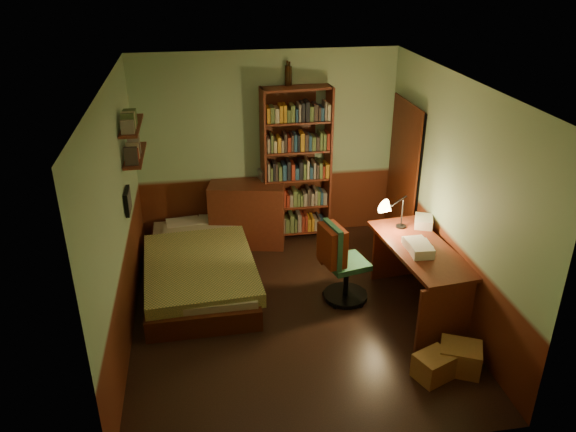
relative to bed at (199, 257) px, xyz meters
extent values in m
cube|color=black|center=(1.00, -0.85, -0.35)|extent=(3.50, 4.00, 0.02)
cube|color=silver|center=(1.00, -0.85, 2.27)|extent=(3.50, 4.00, 0.02)
cube|color=#94B98D|center=(1.00, 1.16, 0.96)|extent=(3.50, 0.02, 2.60)
cube|color=#94B98D|center=(-0.76, -0.85, 0.96)|extent=(0.02, 4.00, 2.60)
cube|color=#94B98D|center=(2.76, -0.85, 0.96)|extent=(0.02, 4.00, 2.60)
cube|color=#94B98D|center=(1.00, -2.86, 0.96)|extent=(3.50, 0.02, 2.60)
cube|color=black|center=(2.72, 0.45, 0.66)|extent=(0.06, 0.90, 2.00)
cube|color=#3D170A|center=(2.68, 0.45, 0.66)|extent=(0.02, 0.98, 2.08)
cube|color=olive|center=(0.00, 0.00, 0.00)|extent=(1.25, 2.29, 0.67)
cube|color=#5C2415|center=(0.68, 0.91, 0.11)|extent=(1.09, 0.69, 0.89)
cube|color=#B2B2B7|center=(1.00, 1.04, 0.63)|extent=(0.29, 0.24, 0.14)
cube|color=#5C2415|center=(1.37, 1.00, 0.74)|extent=(0.94, 0.37, 2.15)
cylinder|color=black|center=(1.27, 1.11, 1.94)|extent=(0.07, 0.07, 0.25)
cylinder|color=black|center=(1.30, 1.11, 1.93)|extent=(0.08, 0.08, 0.24)
cube|color=#5C2415|center=(2.40, -1.01, 0.07)|extent=(0.79, 1.57, 0.81)
cube|color=silver|center=(2.62, -0.52, 0.53)|extent=(0.28, 0.33, 0.11)
cone|color=black|center=(2.35, -0.51, 0.75)|extent=(0.20, 0.20, 0.55)
cube|color=#2D6546|center=(1.68, -0.66, 0.11)|extent=(0.52, 0.48, 0.89)
cube|color=maroon|center=(1.65, -0.85, 0.78)|extent=(0.30, 0.42, 0.45)
cube|color=#5C2415|center=(-0.64, 0.25, 1.26)|extent=(0.20, 0.90, 0.03)
cube|color=#5C2415|center=(-0.64, 0.25, 1.61)|extent=(0.20, 0.90, 0.03)
cube|color=black|center=(-0.72, -0.25, 0.91)|extent=(0.04, 0.32, 0.26)
cube|color=#A4733E|center=(2.16, -2.12, -0.21)|extent=(0.42, 0.38, 0.26)
cube|color=#A4733E|center=(2.46, -2.05, -0.20)|extent=(0.49, 0.46, 0.27)
camera|label=1|loc=(0.10, -6.06, 3.40)|focal=35.00mm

